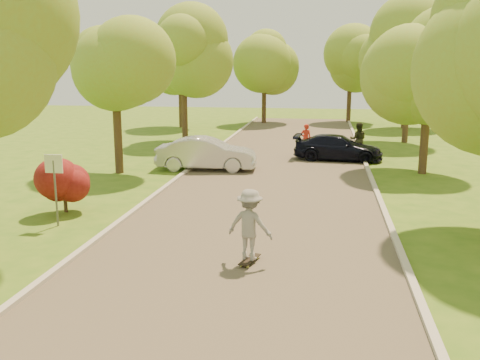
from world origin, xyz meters
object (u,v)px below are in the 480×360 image
Objects in this scene: street_sign at (54,175)px; dark_sedan at (338,148)px; person_olive at (358,139)px; person_striped at (306,139)px; silver_sedan at (206,154)px; longboard at (250,260)px; skateboarder at (250,225)px.

dark_sedan is (8.53, 12.86, -0.92)m from street_sign.
dark_sedan is 1.77m from person_olive.
person_olive reaches higher than dark_sedan.
person_striped is 2.83m from person_olive.
person_olive is at bearing 56.04° from street_sign.
dark_sedan is at bearing -63.02° from silver_sedan.
person_olive is (3.47, 16.43, 0.80)m from longboard.
longboard is at bearing 77.60° from person_striped.
street_sign reaches higher than longboard.
dark_sedan is (6.03, 3.53, -0.11)m from silver_sedan.
person_striped is at bearing -77.74° from longboard.
street_sign reaches higher than dark_sedan.
skateboarder is 1.09× the size of person_striped.
street_sign is at bearing 151.19° from dark_sedan.
person_striped is at bearing -41.38° from silver_sedan.
person_striped is at bearing -10.26° from person_olive.
longboard is 0.89m from skateboarder.
silver_sedan is at bearing 125.09° from dark_sedan.
person_striped is (0.70, 17.05, -0.19)m from skateboarder.
street_sign is at bearing 161.64° from silver_sedan.
person_olive is (1.07, 1.39, 0.25)m from dark_sedan.
person_olive is at bearing 157.34° from person_striped.
person_olive is (3.47, 16.43, -0.09)m from skateboarder.
skateboarder is 17.07m from person_striped.
street_sign reaches higher than silver_sedan.
dark_sedan is 15.24m from longboard.
person_olive is at bearing -87.30° from longboard.
person_striped is (-1.70, 2.01, 0.15)m from dark_sedan.
street_sign reaches higher than skateboarder.
person_striped reaches higher than dark_sedan.
longboard is at bearing -19.56° from street_sign.
person_olive is at bearing -87.30° from skateboarder.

